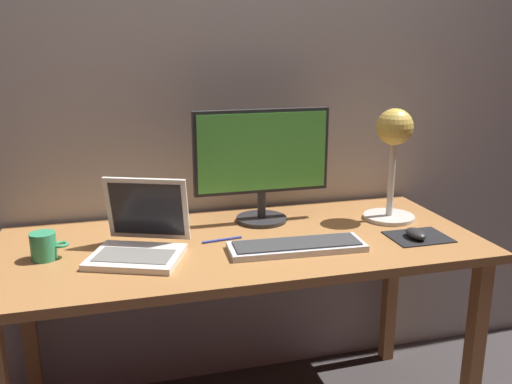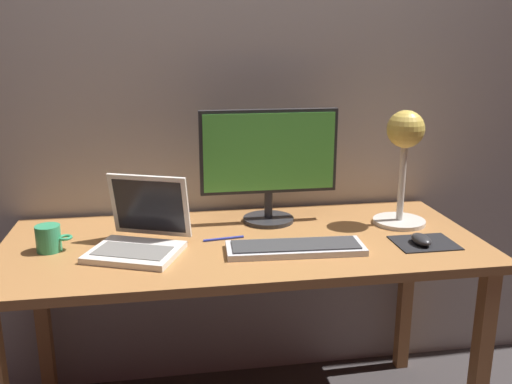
# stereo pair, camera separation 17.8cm
# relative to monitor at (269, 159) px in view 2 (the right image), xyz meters

# --- Properties ---
(back_wall) EXTENTS (4.80, 0.06, 2.60)m
(back_wall) POSITION_rel_monitor_xyz_m (-0.12, 0.22, 0.32)
(back_wall) COLOR #A8A099
(back_wall) RESTS_ON ground
(desk) EXTENTS (1.60, 0.70, 0.74)m
(desk) POSITION_rel_monitor_xyz_m (-0.12, -0.18, -0.32)
(desk) COLOR #A8703D
(desk) RESTS_ON ground
(monitor) EXTENTS (0.50, 0.19, 0.42)m
(monitor) POSITION_rel_monitor_xyz_m (0.00, 0.00, 0.00)
(monitor) COLOR #28282B
(monitor) RESTS_ON desk
(keyboard_main) EXTENTS (0.45, 0.16, 0.03)m
(keyboard_main) POSITION_rel_monitor_xyz_m (0.03, -0.31, -0.23)
(keyboard_main) COLOR silver
(keyboard_main) RESTS_ON desk
(laptop) EXTENTS (0.35, 0.34, 0.23)m
(laptop) POSITION_rel_monitor_xyz_m (-0.45, -0.21, -0.17)
(laptop) COLOR silver
(laptop) RESTS_ON desk
(desk_lamp) EXTENTS (0.19, 0.19, 0.42)m
(desk_lamp) POSITION_rel_monitor_xyz_m (0.47, -0.10, 0.04)
(desk_lamp) COLOR beige
(desk_lamp) RESTS_ON desk
(mousepad) EXTENTS (0.20, 0.16, 0.00)m
(mousepad) POSITION_rel_monitor_xyz_m (0.47, -0.31, -0.24)
(mousepad) COLOR black
(mousepad) RESTS_ON desk
(mouse) EXTENTS (0.06, 0.10, 0.03)m
(mouse) POSITION_rel_monitor_xyz_m (0.45, -0.33, -0.22)
(mouse) COLOR #28282B
(mouse) RESTS_ON mousepad
(coffee_mug) EXTENTS (0.11, 0.08, 0.09)m
(coffee_mug) POSITION_rel_monitor_xyz_m (-0.74, -0.18, -0.19)
(coffee_mug) COLOR #339966
(coffee_mug) RESTS_ON desk
(pen) EXTENTS (0.14, 0.03, 0.01)m
(pen) POSITION_rel_monitor_xyz_m (-0.19, -0.17, -0.23)
(pen) COLOR #2633A5
(pen) RESTS_ON desk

